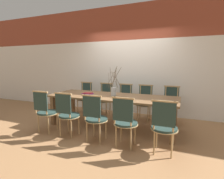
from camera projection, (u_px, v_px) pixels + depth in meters
name	position (u px, v px, depth m)	size (l,w,h in m)	color
ground_plane	(112.00, 127.00, 4.19)	(16.00, 16.00, 0.00)	#9E7047
wall_rear	(130.00, 60.00, 5.23)	(12.00, 0.06, 3.20)	silver
dining_table	(112.00, 99.00, 4.09)	(3.00, 1.03, 0.75)	brown
chair_near_leftend	(46.00, 110.00, 3.78)	(0.45, 0.45, 0.94)	#233833
chair_near_left	(68.00, 113.00, 3.56)	(0.45, 0.45, 0.94)	#233833
chair_near_center	(95.00, 117.00, 3.33)	(0.45, 0.45, 0.94)	#233833
chair_near_right	(125.00, 120.00, 3.10)	(0.45, 0.45, 0.94)	#233833
chair_near_rightend	(164.00, 125.00, 2.85)	(0.45, 0.45, 0.94)	#233833
chair_far_leftend	(85.00, 96.00, 5.38)	(0.45, 0.45, 0.94)	#233833
chair_far_left	(105.00, 98.00, 5.12)	(0.45, 0.45, 0.94)	#233833
chair_far_center	(124.00, 100.00, 4.89)	(0.45, 0.45, 0.94)	#233833
chair_far_right	(144.00, 101.00, 4.68)	(0.45, 0.45, 0.94)	#233833
chair_far_rightend	(171.00, 104.00, 4.43)	(0.45, 0.45, 0.94)	#233833
vase_centerpiece	(114.00, 90.00, 4.10)	(0.36, 0.36, 0.69)	#B2BCC1
book_stack	(88.00, 93.00, 4.32)	(0.27, 0.20, 0.04)	#842D8C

